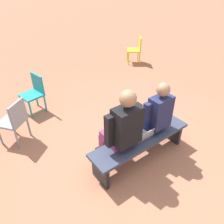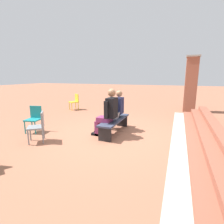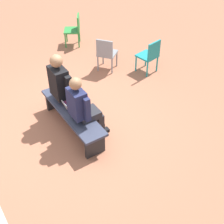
{
  "view_description": "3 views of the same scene",
  "coord_description": "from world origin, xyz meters",
  "px_view_note": "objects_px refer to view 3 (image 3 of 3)",
  "views": [
    {
      "loc": [
        1.76,
        1.85,
        2.74
      ],
      "look_at": [
        0.04,
        -0.42,
        0.82
      ],
      "focal_mm": 35.0,
      "sensor_mm": 36.0,
      "label": 1
    },
    {
      "loc": [
        4.84,
        1.85,
        1.81
      ],
      "look_at": [
        -0.29,
        -0.1,
        0.66
      ],
      "focal_mm": 28.0,
      "sensor_mm": 36.0,
      "label": 2
    },
    {
      "loc": [
        -4.34,
        1.85,
        4.04
      ],
      "look_at": [
        -0.8,
        -0.48,
        0.59
      ],
      "focal_mm": 50.0,
      "sensor_mm": 36.0,
      "label": 3
    }
  ],
  "objects_px": {
    "plastic_chair_near_bench_right": "(150,55)",
    "plastic_chair_mid_courtyard": "(106,52)",
    "person_student": "(83,107)",
    "bench": "(73,114)",
    "person_adult": "(65,86)",
    "laptop": "(72,109)",
    "plastic_chair_near_bench_left": "(75,28)"
  },
  "relations": [
    {
      "from": "bench",
      "to": "plastic_chair_mid_courtyard",
      "type": "height_order",
      "value": "plastic_chair_mid_courtyard"
    },
    {
      "from": "person_adult",
      "to": "person_student",
      "type": "bearing_deg",
      "value": 179.51
    },
    {
      "from": "laptop",
      "to": "plastic_chair_near_bench_right",
      "type": "height_order",
      "value": "plastic_chair_near_bench_right"
    },
    {
      "from": "bench",
      "to": "plastic_chair_near_bench_right",
      "type": "relative_size",
      "value": 2.14
    },
    {
      "from": "plastic_chair_near_bench_left",
      "to": "plastic_chair_near_bench_right",
      "type": "distance_m",
      "value": 2.4
    },
    {
      "from": "plastic_chair_near_bench_left",
      "to": "plastic_chair_mid_courtyard",
      "type": "bearing_deg",
      "value": 179.39
    },
    {
      "from": "bench",
      "to": "plastic_chair_near_bench_left",
      "type": "distance_m",
      "value": 3.53
    },
    {
      "from": "person_adult",
      "to": "bench",
      "type": "bearing_deg",
      "value": 168.59
    },
    {
      "from": "bench",
      "to": "laptop",
      "type": "xyz_separation_m",
      "value": [
        -0.03,
        0.01,
        0.15
      ]
    },
    {
      "from": "bench",
      "to": "plastic_chair_mid_courtyard",
      "type": "xyz_separation_m",
      "value": [
        1.47,
        -1.68,
        0.13
      ]
    },
    {
      "from": "plastic_chair_near_bench_left",
      "to": "plastic_chair_mid_courtyard",
      "type": "distance_m",
      "value": 1.62
    },
    {
      "from": "person_student",
      "to": "plastic_chair_near_bench_right",
      "type": "height_order",
      "value": "person_student"
    },
    {
      "from": "person_student",
      "to": "plastic_chair_mid_courtyard",
      "type": "bearing_deg",
      "value": -42.03
    },
    {
      "from": "plastic_chair_near_bench_right",
      "to": "plastic_chair_mid_courtyard",
      "type": "relative_size",
      "value": 1.0
    },
    {
      "from": "plastic_chair_near_bench_left",
      "to": "plastic_chair_near_bench_right",
      "type": "height_order",
      "value": "same"
    },
    {
      "from": "person_student",
      "to": "bench",
      "type": "bearing_deg",
      "value": 11.78
    },
    {
      "from": "person_adult",
      "to": "laptop",
      "type": "distance_m",
      "value": 0.47
    },
    {
      "from": "bench",
      "to": "person_adult",
      "type": "distance_m",
      "value": 0.55
    },
    {
      "from": "person_student",
      "to": "plastic_chair_near_bench_left",
      "type": "relative_size",
      "value": 1.59
    },
    {
      "from": "bench",
      "to": "laptop",
      "type": "distance_m",
      "value": 0.15
    },
    {
      "from": "person_student",
      "to": "laptop",
      "type": "xyz_separation_m",
      "value": [
        0.29,
        0.08,
        -0.21
      ]
    },
    {
      "from": "person_adult",
      "to": "plastic_chair_mid_courtyard",
      "type": "distance_m",
      "value": 1.98
    },
    {
      "from": "bench",
      "to": "plastic_chair_mid_courtyard",
      "type": "relative_size",
      "value": 2.14
    },
    {
      "from": "plastic_chair_near_bench_left",
      "to": "person_student",
      "type": "bearing_deg",
      "value": 154.41
    },
    {
      "from": "bench",
      "to": "plastic_chair_mid_courtyard",
      "type": "distance_m",
      "value": 2.24
    },
    {
      "from": "person_adult",
      "to": "plastic_chair_mid_courtyard",
      "type": "height_order",
      "value": "person_adult"
    },
    {
      "from": "plastic_chair_near_bench_left",
      "to": "plastic_chair_near_bench_right",
      "type": "bearing_deg",
      "value": -161.09
    },
    {
      "from": "bench",
      "to": "person_student",
      "type": "distance_m",
      "value": 0.49
    },
    {
      "from": "plastic_chair_mid_courtyard",
      "to": "person_adult",
      "type": "bearing_deg",
      "value": 124.58
    },
    {
      "from": "person_student",
      "to": "plastic_chair_mid_courtyard",
      "type": "xyz_separation_m",
      "value": [
        1.79,
        -1.62,
        -0.23
      ]
    },
    {
      "from": "plastic_chair_near_bench_right",
      "to": "plastic_chair_near_bench_left",
      "type": "bearing_deg",
      "value": 18.91
    },
    {
      "from": "bench",
      "to": "plastic_chair_near_bench_right",
      "type": "xyz_separation_m",
      "value": [
        0.82,
        -2.48,
        0.13
      ]
    }
  ]
}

